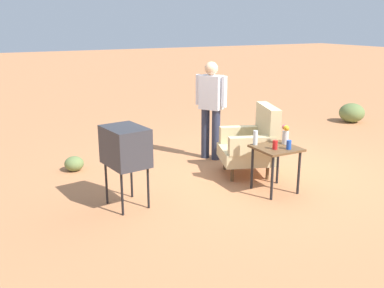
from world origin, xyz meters
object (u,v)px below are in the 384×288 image
object	(u,v)px
tv_on_stand	(126,147)
bottle_short_clear	(255,138)
person_standing	(211,104)
soda_can_red	(275,145)
soda_can_blue	(289,145)
side_table	(276,154)
flower_vase	(286,134)
armchair	(253,143)

from	to	relation	value
tv_on_stand	bottle_short_clear	world-z (taller)	tv_on_stand
person_standing	bottle_short_clear	bearing A→B (deg)	-5.77
person_standing	soda_can_red	size ratio (longest dim) A/B	13.44
bottle_short_clear	soda_can_blue	world-z (taller)	bottle_short_clear
side_table	bottle_short_clear	xyz separation A→B (m)	(-0.22, -0.19, 0.19)
soda_can_blue	flower_vase	bearing A→B (deg)	151.42
side_table	flower_vase	size ratio (longest dim) A/B	2.40
armchair	bottle_short_clear	xyz separation A→B (m)	(0.50, -0.32, 0.24)
side_table	person_standing	bearing A→B (deg)	-178.65
soda_can_red	side_table	bearing A→B (deg)	130.91
side_table	flower_vase	bearing A→B (deg)	108.17
bottle_short_clear	soda_can_blue	xyz separation A→B (m)	(0.38, 0.27, -0.04)
soda_can_red	bottle_short_clear	bearing A→B (deg)	-160.53
person_standing	flower_vase	world-z (taller)	person_standing
flower_vase	tv_on_stand	bearing A→B (deg)	-100.65
armchair	bottle_short_clear	world-z (taller)	armchair
person_standing	soda_can_blue	world-z (taller)	person_standing
tv_on_stand	person_standing	world-z (taller)	person_standing
flower_vase	armchair	bearing A→B (deg)	-174.39
soda_can_red	flower_vase	bearing A→B (deg)	116.04
bottle_short_clear	flower_vase	bearing A→B (deg)	67.60
side_table	bottle_short_clear	bearing A→B (deg)	-139.88
armchair	flower_vase	distance (m)	0.72
side_table	soda_can_blue	xyz separation A→B (m)	(0.16, 0.08, 0.16)
bottle_short_clear	armchair	bearing A→B (deg)	147.17
side_table	soda_can_blue	bearing A→B (deg)	25.72
person_standing	armchair	bearing A→B (deg)	10.06
soda_can_red	flower_vase	distance (m)	0.33
tv_on_stand	soda_can_red	xyz separation A→B (m)	(0.54, 1.88, -0.09)
person_standing	bottle_short_clear	world-z (taller)	person_standing
bottle_short_clear	tv_on_stand	bearing A→B (deg)	-97.92
bottle_short_clear	side_table	bearing A→B (deg)	40.12
tv_on_stand	soda_can_red	size ratio (longest dim) A/B	8.44
armchair	flower_vase	world-z (taller)	armchair
tv_on_stand	flower_vase	xyz separation A→B (m)	(0.41, 2.16, 0.00)
tv_on_stand	flower_vase	bearing A→B (deg)	79.35
person_standing	bottle_short_clear	size ratio (longest dim) A/B	8.20
armchair	bottle_short_clear	size ratio (longest dim) A/B	5.30
person_standing	soda_can_red	world-z (taller)	person_standing
armchair	person_standing	size ratio (longest dim) A/B	0.65
armchair	flower_vase	xyz separation A→B (m)	(0.66, 0.06, 0.29)
tv_on_stand	person_standing	size ratio (longest dim) A/B	0.63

